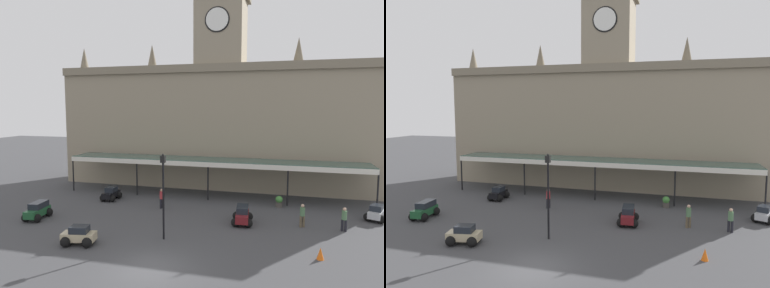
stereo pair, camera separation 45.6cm
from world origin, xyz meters
TOP-DOWN VIEW (x-y plane):
  - ground_plane at (0.00, 0.00)m, footprint 140.00×140.00m
  - station_building at (0.00, 20.33)m, footprint 34.49×5.59m
  - entrance_canopy at (-0.00, 15.43)m, footprint 28.27×3.26m
  - car_beige_sedan at (-5.43, 1.90)m, footprint 2.18×1.76m
  - car_maroon_estate at (3.85, 8.49)m, footprint 1.66×2.31m
  - car_green_estate at (-11.37, 5.49)m, footprint 1.70×2.33m
  - car_black_sedan at (-8.60, 11.88)m, footprint 1.54×2.06m
  - car_silver_sedan at (13.52, 11.88)m, footprint 1.98×2.23m
  - pedestrian_beside_cars at (8.05, 8.83)m, footprint 0.37×0.34m
  - pedestrian_near_entrance at (10.78, 8.70)m, footprint 0.38×0.34m
  - pedestrian_crossing_forecourt at (-3.17, 10.54)m, footprint 0.34×0.36m
  - victorian_lamppost at (-0.68, 4.12)m, footprint 0.30×0.30m
  - traffic_cone at (8.81, 3.56)m, footprint 0.40×0.40m
  - planter_near_kerb at (6.35, 13.52)m, footprint 0.60×0.60m

SIDE VIEW (x-z plane):
  - ground_plane at x=0.00m, z-range 0.00..0.00m
  - traffic_cone at x=8.81m, z-range 0.00..0.69m
  - planter_near_kerb at x=6.35m, z-range 0.01..0.97m
  - car_beige_sedan at x=-5.43m, z-range -0.09..1.10m
  - car_black_sedan at x=-8.60m, z-range -0.09..1.10m
  - car_silver_sedan at x=13.52m, z-range -0.09..1.10m
  - car_maroon_estate at x=3.85m, z-range -0.07..1.20m
  - car_green_estate at x=-11.37m, z-range -0.07..1.20m
  - pedestrian_beside_cars at x=8.05m, z-range 0.07..1.74m
  - pedestrian_near_entrance at x=10.78m, z-range 0.07..1.74m
  - pedestrian_crossing_forecourt at x=-3.17m, z-range 0.07..1.74m
  - victorian_lamppost at x=-0.68m, z-range 0.63..6.20m
  - entrance_canopy at x=0.00m, z-range 1.66..5.25m
  - station_building at x=0.00m, z-range -3.04..17.52m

